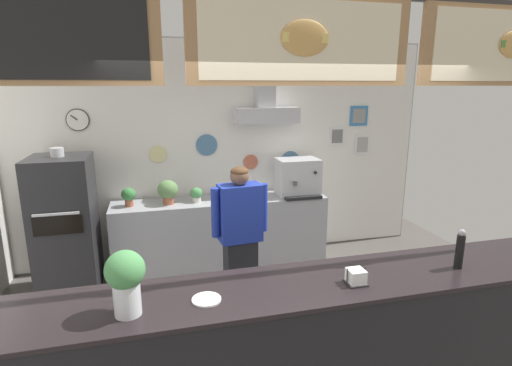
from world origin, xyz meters
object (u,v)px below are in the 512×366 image
at_px(espresso_machine, 298,177).
at_px(potted_oregano, 168,191).
at_px(shop_worker, 240,243).
at_px(pepper_grinder, 460,249).
at_px(basil_vase, 126,281).
at_px(pizza_oven, 66,226).
at_px(condiment_plate, 206,300).
at_px(potted_basil, 129,196).
at_px(napkin_holder, 356,277).
at_px(potted_sage, 196,194).

relative_size(espresso_machine, potted_oregano, 1.82).
bearing_deg(shop_worker, pepper_grinder, 129.20).
height_order(pepper_grinder, basil_vase, basil_vase).
bearing_deg(basil_vase, pizza_oven, 107.95).
distance_m(pizza_oven, potted_oregano, 1.22).
xyz_separation_m(shop_worker, condiment_plate, (-0.50, -1.33, 0.20)).
bearing_deg(basil_vase, condiment_plate, 4.78).
distance_m(shop_worker, potted_basil, 1.78).
bearing_deg(potted_basil, pepper_grinder, -48.36).
relative_size(espresso_machine, condiment_plate, 3.03).
distance_m(pizza_oven, shop_worker, 2.14).
bearing_deg(basil_vase, pepper_grinder, 0.96).
distance_m(potted_oregano, potted_basil, 0.47).
bearing_deg(napkin_holder, potted_sage, 105.61).
height_order(potted_oregano, condiment_plate, potted_oregano).
xyz_separation_m(potted_sage, condiment_plate, (-0.23, -2.70, 0.06)).
distance_m(espresso_machine, condiment_plate, 3.14).
xyz_separation_m(pepper_grinder, basil_vase, (-2.29, -0.04, 0.07)).
bearing_deg(potted_oregano, pizza_oven, -170.47).
relative_size(pepper_grinder, basil_vase, 0.76).
bearing_deg(shop_worker, condiment_plate, 63.51).
bearing_deg(espresso_machine, potted_basil, 179.70).
bearing_deg(potted_sage, espresso_machine, 0.21).
height_order(potted_basil, potted_sage, potted_basil).
height_order(potted_oregano, basil_vase, basil_vase).
xyz_separation_m(shop_worker, potted_basil, (-1.09, 1.39, 0.18)).
bearing_deg(condiment_plate, pepper_grinder, 0.00).
distance_m(potted_oregano, basil_vase, 2.77).
bearing_deg(pepper_grinder, shop_worker, 135.04).
relative_size(napkin_holder, basil_vase, 0.35).
bearing_deg(pizza_oven, basil_vase, -72.05).
relative_size(shop_worker, potted_oregano, 5.38).
relative_size(napkin_holder, condiment_plate, 0.76).
relative_size(potted_basil, pepper_grinder, 0.78).
xyz_separation_m(pizza_oven, condiment_plate, (1.28, -2.51, 0.27)).
relative_size(potted_oregano, potted_basil, 1.31).
bearing_deg(potted_oregano, condiment_plate, -87.51).
height_order(potted_basil, pepper_grinder, pepper_grinder).
distance_m(napkin_holder, condiment_plate, 1.00).
distance_m(espresso_machine, potted_oregano, 1.71).
relative_size(espresso_machine, potted_sage, 2.95).
bearing_deg(pepper_grinder, potted_oregano, 125.82).
height_order(espresso_machine, basil_vase, basil_vase).
relative_size(shop_worker, napkin_holder, 11.84).
height_order(espresso_machine, condiment_plate, espresso_machine).
bearing_deg(potted_sage, potted_oregano, -179.47).
xyz_separation_m(espresso_machine, potted_basil, (-2.18, 0.01, -0.11)).
xyz_separation_m(potted_sage, pepper_grinder, (1.60, -2.70, 0.20)).
relative_size(pizza_oven, espresso_machine, 3.08).
distance_m(pizza_oven, napkin_holder, 3.43).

